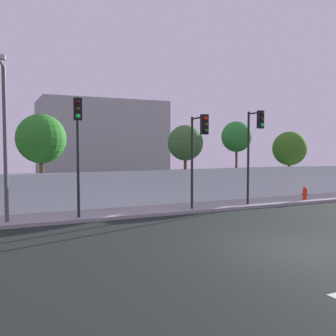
{
  "coord_description": "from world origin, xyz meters",
  "views": [
    {
      "loc": [
        -8.44,
        -8.9,
        3.16
      ],
      "look_at": [
        -1.28,
        6.5,
        2.24
      ],
      "focal_mm": 40.96,
      "sensor_mm": 36.0,
      "label": 1
    }
  ],
  "objects_px": {
    "traffic_light_right": "(78,133)",
    "street_lamp_curbside": "(4,127)",
    "traffic_light_left": "(199,141)",
    "roadside_tree_leftmost": "(41,139)",
    "roadside_tree_midleft": "(185,143)",
    "roadside_tree_midright": "(237,137)",
    "roadside_tree_rightmost": "(290,149)",
    "traffic_light_center": "(255,137)",
    "fire_hydrant": "(305,193)"
  },
  "relations": [
    {
      "from": "traffic_light_right",
      "to": "street_lamp_curbside",
      "type": "height_order",
      "value": "street_lamp_curbside"
    },
    {
      "from": "traffic_light_left",
      "to": "roadside_tree_leftmost",
      "type": "height_order",
      "value": "roadside_tree_leftmost"
    },
    {
      "from": "roadside_tree_midleft",
      "to": "roadside_tree_midright",
      "type": "distance_m",
      "value": 3.62
    },
    {
      "from": "street_lamp_curbside",
      "to": "roadside_tree_leftmost",
      "type": "relative_size",
      "value": 1.3
    },
    {
      "from": "roadside_tree_rightmost",
      "to": "traffic_light_left",
      "type": "bearing_deg",
      "value": -155.8
    },
    {
      "from": "traffic_light_left",
      "to": "traffic_light_center",
      "type": "bearing_deg",
      "value": 6.04
    },
    {
      "from": "traffic_light_left",
      "to": "roadside_tree_rightmost",
      "type": "bearing_deg",
      "value": 24.2
    },
    {
      "from": "traffic_light_right",
      "to": "roadside_tree_leftmost",
      "type": "distance_m",
      "value": 4.01
    },
    {
      "from": "traffic_light_right",
      "to": "street_lamp_curbside",
      "type": "xyz_separation_m",
      "value": [
        -2.81,
        0.31,
        0.17
      ]
    },
    {
      "from": "street_lamp_curbside",
      "to": "fire_hydrant",
      "type": "relative_size",
      "value": 8.48
    },
    {
      "from": "traffic_light_right",
      "to": "roadside_tree_leftmost",
      "type": "xyz_separation_m",
      "value": [
        -1.01,
        3.88,
        -0.19
      ]
    },
    {
      "from": "roadside_tree_leftmost",
      "to": "street_lamp_curbside",
      "type": "bearing_deg",
      "value": -116.79
    },
    {
      "from": "traffic_light_left",
      "to": "roadside_tree_midright",
      "type": "distance_m",
      "value": 6.63
    },
    {
      "from": "traffic_light_left",
      "to": "fire_hydrant",
      "type": "distance_m",
      "value": 8.11
    },
    {
      "from": "traffic_light_left",
      "to": "fire_hydrant",
      "type": "bearing_deg",
      "value": 6.71
    },
    {
      "from": "roadside_tree_leftmost",
      "to": "roadside_tree_rightmost",
      "type": "xyz_separation_m",
      "value": [
        15.94,
        -0.0,
        -0.5
      ]
    },
    {
      "from": "traffic_light_center",
      "to": "roadside_tree_midright",
      "type": "height_order",
      "value": "traffic_light_center"
    },
    {
      "from": "traffic_light_right",
      "to": "traffic_light_left",
      "type": "bearing_deg",
      "value": -3.54
    },
    {
      "from": "traffic_light_center",
      "to": "roadside_tree_rightmost",
      "type": "bearing_deg",
      "value": 33.26
    },
    {
      "from": "roadside_tree_leftmost",
      "to": "roadside_tree_midleft",
      "type": "height_order",
      "value": "roadside_tree_leftmost"
    },
    {
      "from": "street_lamp_curbside",
      "to": "roadside_tree_midleft",
      "type": "relative_size",
      "value": 1.4
    },
    {
      "from": "traffic_light_right",
      "to": "street_lamp_curbside",
      "type": "relative_size",
      "value": 0.8
    },
    {
      "from": "street_lamp_curbside",
      "to": "roadside_tree_midleft",
      "type": "bearing_deg",
      "value": 19.92
    },
    {
      "from": "roadside_tree_midleft",
      "to": "roadside_tree_rightmost",
      "type": "height_order",
      "value": "roadside_tree_midleft"
    },
    {
      "from": "traffic_light_center",
      "to": "traffic_light_right",
      "type": "distance_m",
      "value": 9.06
    },
    {
      "from": "street_lamp_curbside",
      "to": "roadside_tree_rightmost",
      "type": "height_order",
      "value": "street_lamp_curbside"
    },
    {
      "from": "street_lamp_curbside",
      "to": "fire_hydrant",
      "type": "distance_m",
      "value": 16.24
    },
    {
      "from": "roadside_tree_midleft",
      "to": "fire_hydrant",
      "type": "bearing_deg",
      "value": -28.97
    },
    {
      "from": "traffic_light_left",
      "to": "roadside_tree_midleft",
      "type": "relative_size",
      "value": 1.01
    },
    {
      "from": "roadside_tree_leftmost",
      "to": "traffic_light_center",
      "type": "bearing_deg",
      "value": -20.91
    },
    {
      "from": "traffic_light_center",
      "to": "traffic_light_right",
      "type": "height_order",
      "value": "traffic_light_right"
    },
    {
      "from": "fire_hydrant",
      "to": "street_lamp_curbside",
      "type": "bearing_deg",
      "value": -179.16
    },
    {
      "from": "street_lamp_curbside",
      "to": "roadside_tree_midright",
      "type": "xyz_separation_m",
      "value": [
        13.45,
        3.57,
        -0.13
      ]
    },
    {
      "from": "traffic_light_left",
      "to": "traffic_light_center",
      "type": "height_order",
      "value": "traffic_light_center"
    },
    {
      "from": "fire_hydrant",
      "to": "roadside_tree_rightmost",
      "type": "xyz_separation_m",
      "value": [
        1.86,
        3.34,
        2.52
      ]
    },
    {
      "from": "traffic_light_left",
      "to": "roadside_tree_leftmost",
      "type": "xyz_separation_m",
      "value": [
        -6.55,
        4.22,
        0.12
      ]
    },
    {
      "from": "traffic_light_left",
      "to": "roadside_tree_leftmost",
      "type": "bearing_deg",
      "value": 147.19
    },
    {
      "from": "traffic_light_left",
      "to": "traffic_light_right",
      "type": "height_order",
      "value": "traffic_light_right"
    },
    {
      "from": "roadside_tree_rightmost",
      "to": "roadside_tree_midleft",
      "type": "bearing_deg",
      "value": 180.0
    },
    {
      "from": "traffic_light_center",
      "to": "traffic_light_right",
      "type": "relative_size",
      "value": 0.97
    },
    {
      "from": "traffic_light_left",
      "to": "roadside_tree_rightmost",
      "type": "xyz_separation_m",
      "value": [
        9.39,
        4.22,
        -0.38
      ]
    },
    {
      "from": "traffic_light_left",
      "to": "roadside_tree_midright",
      "type": "height_order",
      "value": "roadside_tree_midright"
    },
    {
      "from": "roadside_tree_midleft",
      "to": "roadside_tree_rightmost",
      "type": "relative_size",
      "value": 1.06
    },
    {
      "from": "roadside_tree_leftmost",
      "to": "roadside_tree_midright",
      "type": "relative_size",
      "value": 1.01
    },
    {
      "from": "traffic_light_center",
      "to": "street_lamp_curbside",
      "type": "height_order",
      "value": "street_lamp_curbside"
    },
    {
      "from": "traffic_light_right",
      "to": "fire_hydrant",
      "type": "height_order",
      "value": "traffic_light_right"
    },
    {
      "from": "traffic_light_center",
      "to": "roadside_tree_midright",
      "type": "xyz_separation_m",
      "value": [
        1.58,
        3.85,
        0.13
      ]
    },
    {
      "from": "street_lamp_curbside",
      "to": "roadside_tree_rightmost",
      "type": "distance_m",
      "value": 18.12
    },
    {
      "from": "roadside_tree_midright",
      "to": "roadside_tree_rightmost",
      "type": "relative_size",
      "value": 1.13
    },
    {
      "from": "street_lamp_curbside",
      "to": "roadside_tree_leftmost",
      "type": "xyz_separation_m",
      "value": [
        1.8,
        3.57,
        -0.37
      ]
    }
  ]
}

